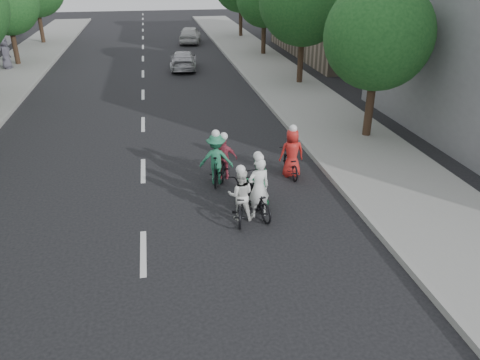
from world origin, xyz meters
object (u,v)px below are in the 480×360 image
object	(u,v)px
follow_car_lead	(183,60)
spectator_2	(5,53)
cyclist_0	(257,184)
cyclist_4	(258,195)
cyclist_1	(224,161)
cyclist_5	(216,162)
cyclist_2	(240,199)
cyclist_3	(291,158)
follow_car_trail	(190,35)

from	to	relation	value
follow_car_lead	spectator_2	size ratio (longest dim) A/B	2.09
spectator_2	cyclist_0	bearing A→B (deg)	-144.39
cyclist_4	cyclist_1	bearing A→B (deg)	-88.81
cyclist_5	spectator_2	xyz separation A→B (m)	(-10.81, 18.87, 0.42)
cyclist_2	spectator_2	bearing A→B (deg)	-50.67
cyclist_0	cyclist_4	xyz separation A→B (m)	(-0.12, -0.66, -0.02)
cyclist_0	cyclist_3	xyz separation A→B (m)	(1.53, 1.71, -0.00)
cyclist_1	cyclist_5	size ratio (longest dim) A/B	0.88
spectator_2	follow_car_lead	bearing A→B (deg)	-92.36
cyclist_4	spectator_2	size ratio (longest dim) A/B	0.98
follow_car_lead	spectator_2	world-z (taller)	spectator_2
cyclist_1	cyclist_5	xyz separation A→B (m)	(-0.29, -0.30, 0.12)
cyclist_4	spectator_2	bearing A→B (deg)	-71.94
cyclist_0	cyclist_1	world-z (taller)	cyclist_0
cyclist_0	spectator_2	bearing A→B (deg)	-62.12
cyclist_2	cyclist_5	bearing A→B (deg)	-70.43
cyclist_5	follow_car_trail	xyz separation A→B (m)	(1.65, 27.60, 0.00)
cyclist_3	cyclist_5	world-z (taller)	cyclist_5
cyclist_1	follow_car_trail	size ratio (longest dim) A/B	0.39
cyclist_1	cyclist_5	distance (m)	0.44
cyclist_0	follow_car_trail	size ratio (longest dim) A/B	0.41
cyclist_4	follow_car_trail	world-z (taller)	cyclist_4
cyclist_2	follow_car_trail	bearing A→B (deg)	-80.90
cyclist_0	cyclist_1	xyz separation A→B (m)	(-0.67, 1.93, -0.04)
cyclist_5	cyclist_0	bearing A→B (deg)	131.66
cyclist_2	follow_car_lead	size ratio (longest dim) A/B	0.50
cyclist_1	follow_car_lead	distance (m)	16.99
cyclist_1	follow_car_lead	world-z (taller)	cyclist_1
cyclist_2	cyclist_4	world-z (taller)	cyclist_4
follow_car_trail	spectator_2	world-z (taller)	spectator_2
cyclist_3	spectator_2	size ratio (longest dim) A/B	0.92
cyclist_1	spectator_2	distance (m)	21.64
spectator_2	follow_car_trail	bearing A→B (deg)	-49.26
cyclist_3	cyclist_5	size ratio (longest dim) A/B	0.99
cyclist_3	cyclist_4	distance (m)	2.88
cyclist_3	cyclist_4	size ratio (longest dim) A/B	0.95
cyclist_1	follow_car_trail	world-z (taller)	cyclist_1
cyclist_2	cyclist_5	xyz separation A→B (m)	(-0.33, 2.36, 0.12)
follow_car_trail	follow_car_lead	bearing A→B (deg)	92.24
cyclist_3	spectator_2	bearing A→B (deg)	-54.28
cyclist_5	follow_car_trail	distance (m)	27.65
spectator_2	cyclist_4	bearing A→B (deg)	-145.41
follow_car_trail	cyclist_0	bearing A→B (deg)	98.45
cyclist_1	cyclist_2	size ratio (longest dim) A/B	0.79
cyclist_3	cyclist_2	bearing A→B (deg)	48.90
cyclist_3	cyclist_4	world-z (taller)	cyclist_4
cyclist_2	cyclist_3	bearing A→B (deg)	-119.89
cyclist_2	follow_car_lead	xyz separation A→B (m)	(-0.05, 19.65, 0.00)
cyclist_1	follow_car_trail	xyz separation A→B (m)	(1.36, 27.30, 0.12)
cyclist_4	cyclist_5	size ratio (longest dim) A/B	1.05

